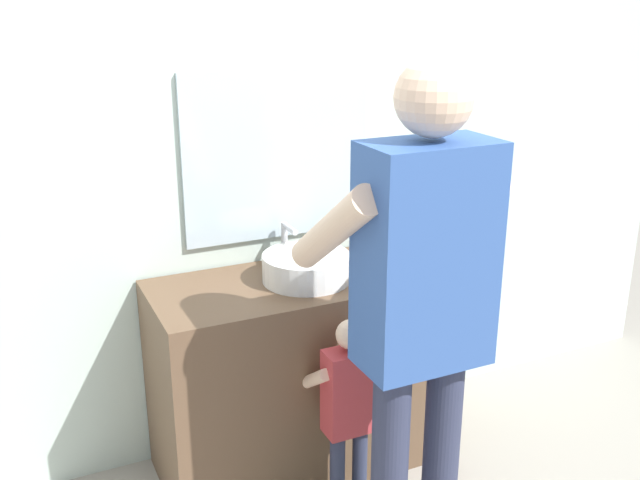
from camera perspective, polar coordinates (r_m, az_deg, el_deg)
back_wall at (r=3.09m, az=-3.72°, el=7.54°), size 4.40×0.10×2.70m
vanity_cabinet at (r=3.14m, az=-1.18°, el=-10.29°), size 1.25×0.54×0.85m
sink_basin at (r=2.91m, az=-1.08°, el=-2.13°), size 0.35×0.35×0.11m
faucet at (r=3.09m, az=-2.71°, el=-0.42°), size 0.18×0.14×0.18m
toothbrush_cup at (r=3.05m, az=4.38°, el=-1.30°), size 0.07×0.07×0.21m
child_toddler at (r=2.79m, az=2.25°, el=-12.58°), size 0.26×0.26×0.84m
adult_parent at (r=2.31m, az=7.94°, el=-3.75°), size 0.55×0.58×1.79m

